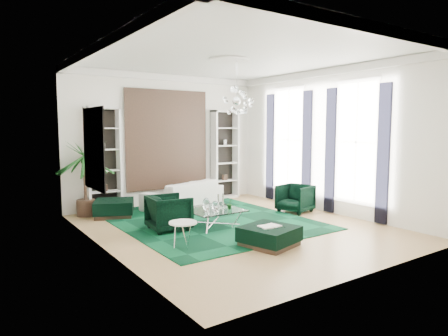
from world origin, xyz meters
TOP-DOWN VIEW (x-y plane):
  - floor at (0.00, 0.00)m, footprint 6.00×7.00m
  - ceiling at (0.00, 0.00)m, footprint 6.00×7.00m
  - wall_back at (0.00, 3.51)m, footprint 6.00×0.02m
  - wall_front at (0.00, -3.51)m, footprint 6.00×0.02m
  - wall_left at (-3.01, 0.00)m, footprint 0.02×7.00m
  - wall_right at (3.01, 0.00)m, footprint 0.02×7.00m
  - crown_molding at (0.00, 0.00)m, footprint 6.00×7.00m
  - ceiling_medallion at (0.00, 0.30)m, footprint 0.90×0.90m
  - tapestry at (0.00, 3.46)m, footprint 2.50×0.06m
  - shelving_left at (-1.95, 3.31)m, footprint 0.90×0.38m
  - shelving_right at (1.95, 3.31)m, footprint 0.90×0.38m
  - painting at (-2.97, 0.60)m, footprint 0.04×1.30m
  - window_near at (2.99, -0.90)m, footprint 0.03×1.10m
  - curtain_near_a at (2.96, -1.68)m, footprint 0.07×0.30m
  - curtain_near_b at (2.96, -0.12)m, footprint 0.07×0.30m
  - window_far at (2.99, 1.50)m, footprint 0.03×1.10m
  - curtain_far_a at (2.96, 0.72)m, footprint 0.07×0.30m
  - curtain_far_b at (2.96, 2.28)m, footprint 0.07×0.30m
  - rug at (-0.16, 0.94)m, footprint 4.20×5.00m
  - sofa at (0.16, 2.78)m, footprint 2.72×1.80m
  - armchair_left at (-1.38, 0.64)m, footprint 0.93×0.91m
  - armchair_right at (2.26, 0.43)m, footprint 0.98×0.97m
  - coffee_table at (-0.41, 0.36)m, footprint 1.21×1.21m
  - ottoman_side at (-1.92, 2.66)m, footprint 1.25×1.25m
  - ottoman_front at (-0.32, -1.50)m, footprint 1.15×1.15m
  - book at (-0.32, -1.50)m, footprint 0.42×0.28m
  - side_table at (-1.78, -0.74)m, footprint 0.63×0.63m
  - palm at (-2.49, 3.15)m, footprint 1.74×1.74m
  - chandelier at (0.11, 0.17)m, footprint 0.79×0.79m
  - table_plant at (-0.11, 0.11)m, footprint 0.17×0.15m

SIDE VIEW (x-z plane):
  - floor at x=0.00m, z-range -0.02..0.00m
  - rug at x=-0.16m, z-range 0.00..0.02m
  - ottoman_front at x=-0.32m, z-range 0.00..0.37m
  - coffee_table at x=-0.41m, z-range 0.00..0.41m
  - ottoman_side at x=-1.92m, z-range 0.00..0.42m
  - side_table at x=-1.78m, z-range 0.00..0.50m
  - sofa at x=0.16m, z-range 0.00..0.74m
  - armchair_right at x=2.26m, z-range 0.00..0.74m
  - book at x=-0.32m, z-range 0.37..0.40m
  - armchair_left at x=-1.38m, z-range 0.00..0.79m
  - table_plant at x=-0.11m, z-range 0.41..0.67m
  - palm at x=-2.49m, z-range 0.00..2.52m
  - shelving_left at x=-1.95m, z-range 0.00..2.80m
  - shelving_right at x=1.95m, z-range 0.00..2.80m
  - curtain_near_a at x=2.96m, z-range 0.02..3.27m
  - curtain_near_b at x=2.96m, z-range 0.02..3.27m
  - curtain_far_a at x=2.96m, z-range 0.02..3.27m
  - curtain_far_b at x=2.96m, z-range 0.02..3.27m
  - painting at x=-2.97m, z-range 1.05..2.65m
  - wall_back at x=0.00m, z-range 0.00..3.80m
  - wall_front at x=0.00m, z-range 0.00..3.80m
  - wall_left at x=-3.01m, z-range 0.00..3.80m
  - wall_right at x=3.01m, z-range 0.00..3.80m
  - tapestry at x=0.00m, z-range 0.50..3.30m
  - window_near at x=2.99m, z-range 0.45..3.35m
  - window_far at x=2.99m, z-range 0.45..3.35m
  - chandelier at x=0.11m, z-range 2.51..3.19m
  - crown_molding at x=0.00m, z-range 3.61..3.79m
  - ceiling_medallion at x=0.00m, z-range 3.75..3.79m
  - ceiling at x=0.00m, z-range 3.80..3.82m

